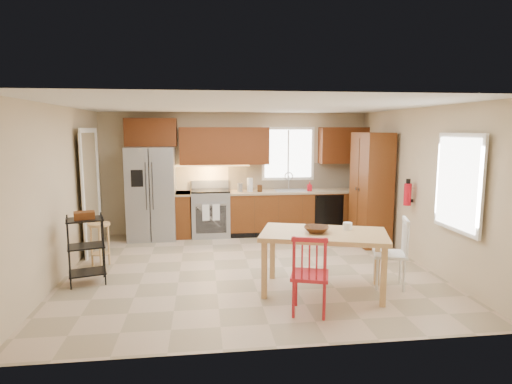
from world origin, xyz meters
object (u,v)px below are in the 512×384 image
object	(u,v)px
refrigerator	(152,193)
bar_stool	(100,244)
dining_table	(323,262)
table_jar	(347,228)
soap_bottle	(309,186)
chair_red	(310,274)
range_stove	(211,214)
pantry	(371,189)
utility_cart	(86,250)
table_bowl	(316,233)
chair_white	(390,253)
fire_extinguisher	(408,194)

from	to	relation	value
refrigerator	bar_stool	xyz separation A→B (m)	(-0.64, -1.67, -0.56)
dining_table	table_jar	bearing A→B (deg)	33.29
soap_bottle	refrigerator	bearing A→B (deg)	179.55
soap_bottle	table_jar	world-z (taller)	soap_bottle
bar_stool	chair_red	bearing A→B (deg)	-29.50
range_stove	pantry	size ratio (longest dim) A/B	0.44
refrigerator	dining_table	xyz separation A→B (m)	(2.58, -3.18, -0.51)
chair_red	utility_cart	size ratio (longest dim) A/B	0.98
table_jar	utility_cart	distance (m)	3.64
chair_red	utility_cart	world-z (taller)	utility_cart
table_bowl	bar_stool	xyz separation A→B (m)	(-3.11, 1.51, -0.46)
refrigerator	pantry	xyz separation A→B (m)	(4.13, -0.93, 0.14)
soap_bottle	pantry	world-z (taller)	pantry
chair_white	utility_cart	bearing A→B (deg)	98.49
table_bowl	utility_cart	bearing A→B (deg)	167.34
fire_extinguisher	chair_red	size ratio (longest dim) A/B	0.38
bar_stool	utility_cart	distance (m)	0.83
chair_white	table_jar	world-z (taller)	chair_white
refrigerator	bar_stool	world-z (taller)	refrigerator
table_jar	table_bowl	bearing A→B (deg)	-167.47
range_stove	utility_cart	distance (m)	3.11
soap_bottle	bar_stool	bearing A→B (deg)	-156.72
chair_white	table_jar	distance (m)	0.69
dining_table	chair_red	size ratio (longest dim) A/B	1.70
pantry	bar_stool	bearing A→B (deg)	-171.14
soap_bottle	table_bowl	size ratio (longest dim) A/B	0.58
refrigerator	table_bowl	xyz separation A→B (m)	(2.47, -3.18, -0.10)
refrigerator	chair_white	xyz separation A→B (m)	(3.53, -3.13, -0.43)
pantry	chair_red	size ratio (longest dim) A/B	2.19
chair_red	table_jar	xyz separation A→B (m)	(0.71, 0.75, 0.36)
chair_white	table_jar	bearing A→B (deg)	102.33
fire_extinguisher	utility_cart	xyz separation A→B (m)	(-4.97, -0.51, -0.61)
chair_white	table_bowl	size ratio (longest dim) A/B	2.90
dining_table	bar_stool	bearing A→B (deg)	172.15
dining_table	range_stove	bearing A→B (deg)	131.08
pantry	chair_white	distance (m)	2.36
table_bowl	pantry	bearing A→B (deg)	53.72
fire_extinguisher	refrigerator	bearing A→B (deg)	155.48
refrigerator	soap_bottle	bearing A→B (deg)	-0.45
table_jar	bar_stool	distance (m)	3.87
soap_bottle	fire_extinguisher	world-z (taller)	fire_extinguisher
pantry	table_bowl	bearing A→B (deg)	-126.28
chair_white	bar_stool	size ratio (longest dim) A/B	1.39
pantry	table_bowl	xyz separation A→B (m)	(-1.66, -2.26, -0.24)
soap_bottle	chair_white	size ratio (longest dim) A/B	0.20
fire_extinguisher	soap_bottle	bearing A→B (deg)	120.53
bar_stool	range_stove	bearing A→B (deg)	51.54
dining_table	refrigerator	bearing A→B (deg)	146.33
soap_bottle	pantry	bearing A→B (deg)	-43.45
chair_white	table_jar	size ratio (longest dim) A/B	6.58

